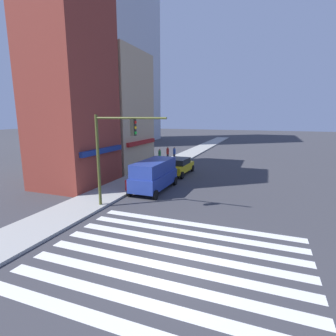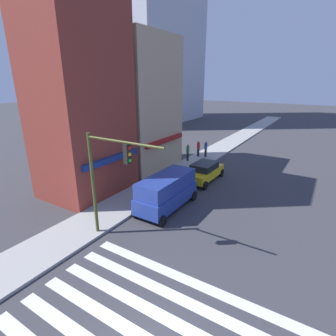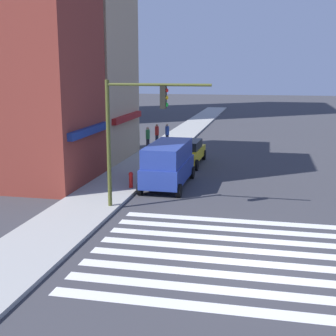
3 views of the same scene
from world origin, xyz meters
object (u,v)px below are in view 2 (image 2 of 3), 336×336
at_px(van_blue, 167,191).
at_px(traffic_signal, 107,171).
at_px(sedan_yellow, 204,171).
at_px(fire_hydrant, 135,201).
at_px(pedestrian_green_top, 188,152).
at_px(pedestrian_red_jacket, 198,148).
at_px(pedestrian_blue_shirt, 206,149).

bearing_deg(van_blue, traffic_signal, 172.92).
xyz_separation_m(van_blue, sedan_yellow, (6.08, 0.00, -0.44)).
bearing_deg(fire_hydrant, sedan_yellow, -12.95).
bearing_deg(pedestrian_green_top, sedan_yellow, -101.73).
xyz_separation_m(pedestrian_red_jacket, fire_hydrant, (-13.54, -1.81, -0.46)).
bearing_deg(pedestrian_red_jacket, pedestrian_blue_shirt, -63.20).
bearing_deg(pedestrian_red_jacket, traffic_signal, -158.30).
height_order(sedan_yellow, fire_hydrant, sedan_yellow).
height_order(pedestrian_blue_shirt, pedestrian_green_top, same).
relative_size(sedan_yellow, pedestrian_red_jacket, 2.51).
relative_size(van_blue, pedestrian_blue_shirt, 2.83).
height_order(van_blue, pedestrian_blue_shirt, van_blue).
relative_size(traffic_signal, van_blue, 1.16).
relative_size(pedestrian_blue_shirt, pedestrian_green_top, 1.00).
bearing_deg(van_blue, fire_hydrant, 128.01).
bearing_deg(fire_hydrant, pedestrian_green_top, 10.05).
bearing_deg(sedan_yellow, fire_hydrant, 168.50).
distance_m(sedan_yellow, pedestrian_blue_shirt, 6.92).
height_order(traffic_signal, pedestrian_green_top, traffic_signal).
xyz_separation_m(van_blue, pedestrian_green_top, (10.10, 3.72, -0.21)).
xyz_separation_m(traffic_signal, sedan_yellow, (10.74, -0.61, -3.14)).
relative_size(pedestrian_blue_shirt, pedestrian_red_jacket, 1.00).
bearing_deg(pedestrian_red_jacket, pedestrian_green_top, -173.64).
distance_m(traffic_signal, pedestrian_red_jacket, 17.38).
xyz_separation_m(sedan_yellow, pedestrian_red_jacket, (6.15, 3.51, 0.23)).
distance_m(pedestrian_blue_shirt, pedestrian_red_jacket, 0.83).
relative_size(pedestrian_red_jacket, fire_hydrant, 2.10).
xyz_separation_m(van_blue, pedestrian_red_jacket, (12.23, 3.51, -0.21)).
height_order(pedestrian_blue_shirt, fire_hydrant, pedestrian_blue_shirt).
distance_m(van_blue, fire_hydrant, 2.25).
relative_size(van_blue, pedestrian_red_jacket, 2.83).
height_order(van_blue, sedan_yellow, van_blue).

